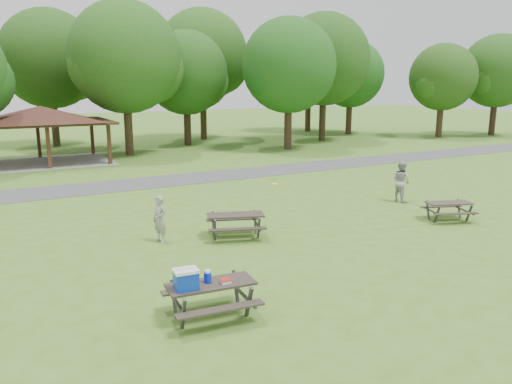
% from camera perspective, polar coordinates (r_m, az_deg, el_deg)
% --- Properties ---
extents(ground, '(160.00, 160.00, 0.00)m').
position_cam_1_polar(ground, '(14.98, 4.18, -8.15)').
color(ground, '#406D1F').
rests_on(ground, ground).
extents(asphalt_path, '(120.00, 3.20, 0.02)m').
position_cam_1_polar(asphalt_path, '(27.34, -12.16, 1.07)').
color(asphalt_path, '#444446').
rests_on(asphalt_path, ground).
extents(pavilion, '(8.60, 7.01, 3.76)m').
position_cam_1_polar(pavilion, '(35.95, -23.38, 7.91)').
color(pavilion, '#331D12').
rests_on(pavilion, ground).
extents(tree_row_e, '(8.40, 8.00, 11.02)m').
position_cam_1_polar(tree_row_e, '(38.04, -14.63, 14.32)').
color(tree_row_e, '#302115').
rests_on(tree_row_e, ground).
extents(tree_row_f, '(7.35, 7.00, 9.55)m').
position_cam_1_polar(tree_row_f, '(43.23, -7.91, 13.07)').
color(tree_row_f, black).
rests_on(tree_row_f, ground).
extents(tree_row_g, '(7.77, 7.40, 10.25)m').
position_cam_1_polar(tree_row_g, '(40.19, 3.85, 13.91)').
color(tree_row_g, black).
rests_on(tree_row_g, ground).
extents(tree_row_h, '(8.61, 8.20, 11.37)m').
position_cam_1_polar(tree_row_h, '(46.52, 7.86, 14.48)').
color(tree_row_h, black).
rests_on(tree_row_h, ground).
extents(tree_row_i, '(7.14, 6.80, 9.52)m').
position_cam_1_polar(tree_row_i, '(52.95, 10.80, 12.91)').
color(tree_row_i, black).
rests_on(tree_row_i, ground).
extents(tree_row_j, '(6.72, 6.40, 8.96)m').
position_cam_1_polar(tree_row_j, '(52.52, 20.60, 11.97)').
color(tree_row_j, '#301D15').
rests_on(tree_row_j, ground).
extents(tree_deep_b, '(8.40, 8.00, 11.13)m').
position_cam_1_polar(tree_deep_b, '(45.12, -22.39, 13.58)').
color(tree_deep_b, black).
rests_on(tree_deep_b, ground).
extents(tree_deep_c, '(8.82, 8.40, 11.90)m').
position_cam_1_polar(tree_deep_c, '(47.66, -6.07, 14.98)').
color(tree_deep_c, '#322316').
rests_on(tree_deep_c, ground).
extents(tree_deep_d, '(8.40, 8.00, 11.27)m').
position_cam_1_polar(tree_deep_d, '(55.34, 6.14, 14.18)').
color(tree_deep_d, black).
rests_on(tree_deep_d, ground).
extents(tree_flank_right, '(7.56, 7.20, 9.97)m').
position_cam_1_polar(tree_flank_right, '(56.34, 25.89, 12.12)').
color(tree_flank_right, black).
rests_on(tree_flank_right, ground).
extents(picnic_table_near, '(2.14, 1.79, 1.38)m').
position_cam_1_polar(picnic_table_near, '(11.40, -6.06, -10.71)').
color(picnic_table_near, '#2C2420').
rests_on(picnic_table_near, ground).
extents(picnic_table_middle, '(2.36, 2.13, 0.84)m').
position_cam_1_polar(picnic_table_middle, '(17.24, -2.36, -3.18)').
color(picnic_table_middle, '#2C251F').
rests_on(picnic_table_middle, ground).
extents(picnic_table_far, '(2.09, 1.89, 0.74)m').
position_cam_1_polar(picnic_table_far, '(20.72, 21.16, -1.57)').
color(picnic_table_far, '#302923').
rests_on(picnic_table_far, ground).
extents(frisbee_in_flight, '(0.33, 0.33, 0.02)m').
position_cam_1_polar(frisbee_in_flight, '(18.83, 2.21, 0.93)').
color(frisbee_in_flight, '#FFFD28').
rests_on(frisbee_in_flight, ground).
extents(frisbee_thrower, '(0.54, 0.67, 1.58)m').
position_cam_1_polar(frisbee_thrower, '(16.97, -10.95, -3.07)').
color(frisbee_thrower, '#969698').
rests_on(frisbee_thrower, ground).
extents(frisbee_catcher, '(0.71, 0.91, 1.84)m').
position_cam_1_polar(frisbee_catcher, '(23.29, 16.26, 1.18)').
color(frisbee_catcher, '#ABABAE').
rests_on(frisbee_catcher, ground).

